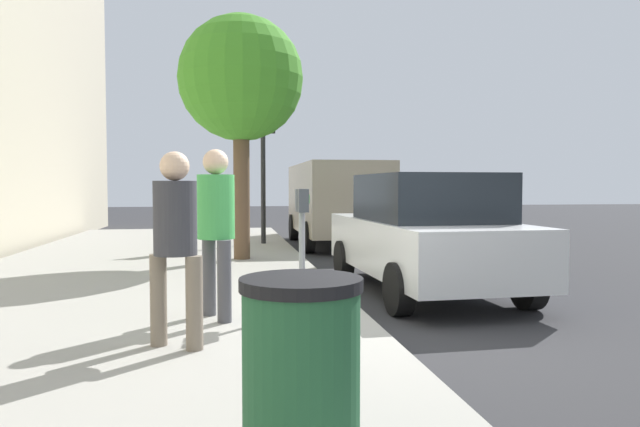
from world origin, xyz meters
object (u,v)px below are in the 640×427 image
object	(u,v)px
trash_bin	(301,382)
pedestrian_bystander	(175,233)
pedestrian_at_meter	(216,218)
traffic_signal	(267,147)
parked_sedan_near	(425,233)
parking_meter	(302,224)
parked_van_far	(335,199)
street_tree	(241,80)

from	to	relation	value
trash_bin	pedestrian_bystander	bearing A→B (deg)	17.17
pedestrian_at_meter	trash_bin	world-z (taller)	pedestrian_at_meter
pedestrian_bystander	traffic_signal	bearing A→B (deg)	21.87
parked_sedan_near	trash_bin	distance (m)	6.08
parked_sedan_near	pedestrian_bystander	bearing A→B (deg)	131.25
parking_meter	parked_van_far	world-z (taller)	parked_van_far
traffic_signal	street_tree	bearing A→B (deg)	166.56
parked_sedan_near	parked_van_far	distance (m)	7.03
pedestrian_bystander	parked_sedan_near	xyz separation A→B (m)	(2.95, -3.36, -0.28)
pedestrian_at_meter	trash_bin	distance (m)	3.72
parked_sedan_near	parked_van_far	bearing A→B (deg)	0.02
pedestrian_at_meter	traffic_signal	xyz separation A→B (m)	(8.23, -1.15, 1.33)
pedestrian_bystander	trash_bin	distance (m)	2.72
pedestrian_at_meter	street_tree	size ratio (longest dim) A/B	0.38
traffic_signal	trash_bin	distance (m)	12.04
parked_sedan_near	trash_bin	bearing A→B (deg)	154.94
parking_meter	street_tree	distance (m)	5.65
street_tree	traffic_signal	distance (m)	3.31
traffic_signal	pedestrian_at_meter	bearing A→B (deg)	172.05
parking_meter	parked_sedan_near	distance (m)	2.70
pedestrian_bystander	traffic_signal	world-z (taller)	traffic_signal
parking_meter	parked_van_far	distance (m)	8.97
parking_meter	pedestrian_at_meter	bearing A→B (deg)	98.89
trash_bin	pedestrian_at_meter	bearing A→B (deg)	7.05
parked_van_far	street_tree	distance (m)	5.12
pedestrian_bystander	street_tree	xyz separation A→B (m)	(6.27, -0.76, 2.49)
pedestrian_at_meter	street_tree	xyz separation A→B (m)	(5.19, -0.42, 2.42)
pedestrian_bystander	street_tree	bearing A→B (deg)	24.03
parked_van_far	street_tree	xyz separation A→B (m)	(-3.69, 2.60, 2.41)
parked_sedan_near	traffic_signal	distance (m)	6.85
parking_meter	trash_bin	distance (m)	3.86
parked_sedan_near	parked_van_far	xyz separation A→B (m)	(7.02, 0.00, 0.36)
pedestrian_at_meter	pedestrian_bystander	bearing A→B (deg)	-132.11
parking_meter	pedestrian_bystander	distance (m)	1.79
pedestrian_at_meter	pedestrian_bystander	size ratio (longest dim) A/B	1.05
pedestrian_bystander	trash_bin	world-z (taller)	pedestrian_bystander
parking_meter	trash_bin	bearing A→B (deg)	172.38
traffic_signal	trash_bin	bearing A→B (deg)	176.63
parking_meter	street_tree	bearing A→B (deg)	6.07
pedestrian_bystander	parked_sedan_near	bearing A→B (deg)	-17.80
parking_meter	pedestrian_at_meter	distance (m)	0.97
parking_meter	street_tree	size ratio (longest dim) A/B	0.30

